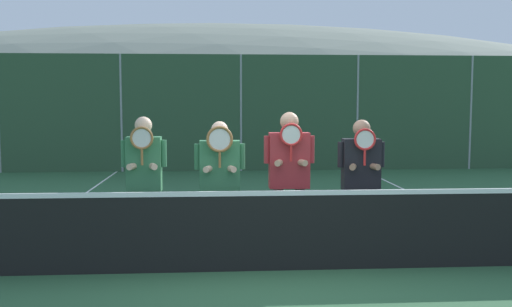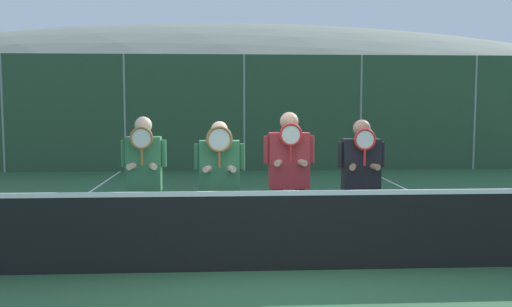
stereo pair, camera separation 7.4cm
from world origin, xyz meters
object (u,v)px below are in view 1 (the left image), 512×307
Objects in this scene: player_center_right at (289,170)px; car_far_left at (39,132)px; player_leftmost at (144,176)px; player_center_left at (220,176)px; car_left_of_center at (193,131)px; player_rightmost at (361,174)px; car_center at (336,131)px.

player_center_right is 14.16m from car_far_left.
car_far_left is (-5.03, 12.39, -0.11)m from player_leftmost.
player_leftmost reaches higher than player_center_left.
player_leftmost is at bearing -90.40° from car_left_of_center.
player_leftmost is 0.38× the size of car_far_left.
player_center_right is at bearing -0.78° from player_leftmost.
player_center_right reaches higher than player_rightmost.
car_far_left is at bearing 178.33° from car_center.
player_leftmost is at bearing -112.15° from car_center.
car_left_of_center is at bearing 178.98° from car_center.
player_rightmost is (1.78, 0.03, 0.01)m from player_center_left.
player_rightmost is 0.42× the size of car_center.
player_rightmost reaches higher than player_center_left.
player_center_left is 12.21m from car_left_of_center.
player_center_right is at bearing -104.50° from car_center.
car_left_of_center is 4.84m from car_center.
car_center reaches higher than player_center_right.
player_center_right is 0.93m from player_rightmost.
car_far_left is at bearing 177.72° from car_left_of_center.
player_center_left is 12.73m from car_center.
car_center is at bearing 71.71° from player_center_left.
player_center_right is 12.52m from car_center.
car_left_of_center is (-1.70, 12.21, -0.14)m from player_center_right.
player_leftmost is 1.79m from player_center_right.
player_leftmost reaches higher than player_rightmost.
player_center_left is 0.86m from player_center_right.
car_far_left reaches higher than player_center_right.
car_left_of_center reaches higher than player_center_right.
player_rightmost is at bearing -77.80° from car_left_of_center.
car_center is at bearing -1.02° from car_left_of_center.
car_far_left is at bearing 112.10° from player_leftmost.
car_far_left is (-6.82, 12.41, -0.17)m from player_center_right.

